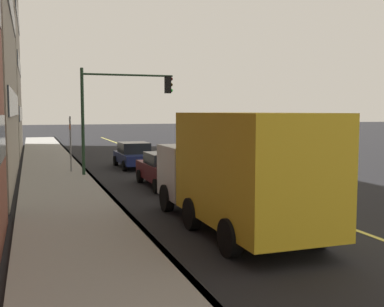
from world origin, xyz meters
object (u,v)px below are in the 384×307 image
Objects in this scene: car_maroon at (167,169)px; street_sign_post at (70,140)px; car_navy at (134,155)px; truck_yellow at (239,170)px; traffic_light_mast at (120,102)px; car_green at (199,149)px.

car_maroon is 1.51× the size of street_sign_post.
street_sign_post is (-1.79, 3.77, 1.04)m from car_navy.
truck_yellow is 1.39× the size of traffic_light_mast.
car_maroon is at bearing -1.77° from truck_yellow.
car_maroon is 6.74m from street_sign_post.
car_maroon is at bearing -162.33° from traffic_light_mast.
car_navy is at bearing -64.64° from street_sign_post.
car_navy is 15.48m from truck_yellow.
traffic_light_mast is at bearing -121.82° from street_sign_post.
car_green is 18.76m from truck_yellow.
truck_yellow is at bearing -165.91° from street_sign_post.
car_green is 9.13m from traffic_light_mast.
car_green is 1.26× the size of street_sign_post.
car_green is at bearing -16.55° from truck_yellow.
car_navy is 0.93× the size of car_maroon.
traffic_light_mast is at bearing 17.67° from car_maroon.
car_green is 0.70× the size of traffic_light_mast.
truck_yellow is 14.08m from street_sign_post.
street_sign_post is (5.55, 3.68, 1.04)m from car_maroon.
car_navy is at bearing 116.78° from car_green.
car_navy is at bearing -23.14° from traffic_light_mast.
truck_yellow reaches higher than car_navy.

